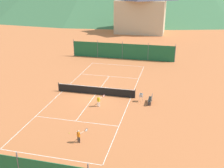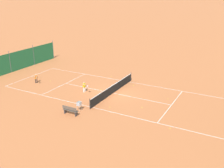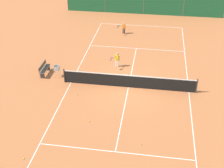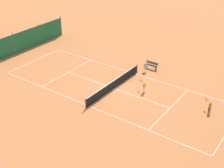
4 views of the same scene
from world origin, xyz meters
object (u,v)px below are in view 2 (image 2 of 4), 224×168
Objects in this scene: player_near_baseline at (84,86)px; tennis_ball_by_net_left at (170,128)px; tennis_ball_alley_left at (110,107)px; tennis_ball_alley_right at (142,107)px; tennis_ball_service_box at (101,89)px; tennis_ball_mid_court at (134,85)px; courtside_bench at (70,110)px; tennis_net at (113,89)px; tennis_ball_far_corner at (168,99)px; player_far_service at (36,78)px; tennis_ball_near_corner at (50,81)px; tennis_ball_by_net_right at (111,76)px; ball_hopper at (79,104)px.

player_near_baseline reaches higher than tennis_ball_by_net_left.
tennis_ball_alley_right is at bearing 117.44° from tennis_ball_alley_left.
player_near_baseline reaches higher than tennis_ball_service_box.
tennis_ball_mid_court is 1.00× the size of tennis_ball_alley_right.
tennis_ball_service_box is 6.64m from courtside_bench.
tennis_net is at bearing 113.23° from player_near_baseline.
tennis_ball_far_corner is at bearing 137.34° from tennis_ball_alley_left.
player_far_service is at bearing -87.51° from player_near_baseline.
player_far_service reaches higher than tennis_ball_far_corner.
tennis_ball_alley_right is at bearing 84.39° from player_near_baseline.
tennis_ball_by_net_left is at bearing 75.14° from tennis_ball_near_corner.
tennis_ball_by_net_right is at bearing -164.60° from tennis_ball_service_box.
tennis_ball_far_corner is at bearing 139.30° from courtside_bench.
tennis_ball_far_corner is at bearing 67.13° from tennis_ball_by_net_right.
tennis_ball_by_net_right and tennis_ball_alley_right have the same top height.
ball_hopper is 1.09m from courtside_bench.
tennis_ball_far_corner is 1.00× the size of tennis_ball_service_box.
ball_hopper is at bearing 168.36° from courtside_bench.
tennis_net is 139.09× the size of tennis_ball_service_box.
tennis_ball_service_box is at bearing 15.40° from tennis_ball_by_net_right.
tennis_net is 5.73m from tennis_ball_by_net_right.
tennis_ball_alley_left is (2.08, 4.30, -0.65)m from player_near_baseline.
tennis_ball_service_box is at bearing -139.01° from tennis_ball_alley_left.
player_near_baseline reaches higher than tennis_ball_alley_right.
tennis_ball_by_net_right is 1.00× the size of tennis_ball_far_corner.
tennis_ball_near_corner is (1.51, -14.22, 0.00)m from tennis_ball_far_corner.
tennis_ball_alley_left is 10.46m from tennis_ball_near_corner.
courtside_bench reaches higher than tennis_ball_mid_court.
tennis_net is at bearing 171.97° from courtside_bench.
tennis_ball_alley_left is at bearing 28.00° from tennis_ball_by_net_right.
tennis_ball_far_corner is at bearing 98.11° from tennis_ball_service_box.
tennis_ball_by_net_right is 14.14m from tennis_ball_by_net_left.
tennis_ball_by_net_right is at bearing -179.35° from player_near_baseline.
player_far_service is 16.68× the size of tennis_ball_alley_left.
tennis_ball_by_net_right and tennis_ball_alley_left have the same top height.
courtside_bench is (6.58, 0.75, 0.42)m from tennis_ball_service_box.
player_near_baseline is 10.99m from tennis_ball_by_net_left.
player_near_baseline reaches higher than tennis_net.
tennis_ball_alley_right is at bearing 45.96° from tennis_ball_by_net_right.
ball_hopper is at bearing -46.75° from tennis_ball_alley_left.
ball_hopper is (1.99, -2.12, 0.62)m from tennis_ball_alley_left.
tennis_ball_by_net_right is 9.30m from tennis_ball_alley_left.
player_near_baseline is 5.87m from tennis_ball_mid_court.
tennis_ball_alley_right is (6.82, 7.05, 0.00)m from tennis_ball_by_net_right.
player_far_service is at bearing -99.25° from tennis_ball_alley_left.
player_far_service is 0.73× the size of courtside_bench.
tennis_ball_mid_court is 1.00× the size of tennis_ball_far_corner.
tennis_ball_by_net_left is 8.35m from ball_hopper.
tennis_ball_by_net_right is at bearing 132.39° from tennis_ball_near_corner.
tennis_ball_far_corner is (-2.80, 15.21, -0.61)m from player_far_service.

